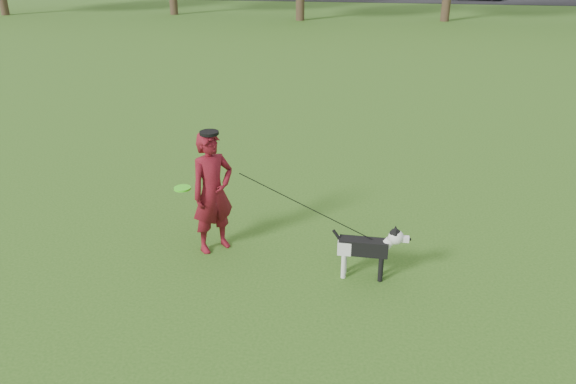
# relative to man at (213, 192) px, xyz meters

# --- Properties ---
(ground) EXTENTS (120.00, 120.00, 0.00)m
(ground) POSITION_rel_man_xyz_m (1.26, 0.27, -0.86)
(ground) COLOR #285116
(ground) RESTS_ON ground
(man) EXTENTS (0.73, 0.74, 1.73)m
(man) POSITION_rel_man_xyz_m (0.00, 0.00, 0.00)
(man) COLOR #540C14
(man) RESTS_ON ground
(dog) EXTENTS (0.99, 0.20, 0.75)m
(dog) POSITION_rel_man_xyz_m (2.17, -0.40, -0.40)
(dog) COLOR black
(dog) RESTS_ON ground
(man_held_items) EXTENTS (2.82, 0.53, 1.23)m
(man_held_items) POSITION_rel_man_xyz_m (1.34, -0.23, -0.01)
(man_held_items) COLOR #42E41C
(man_held_items) RESTS_ON ground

